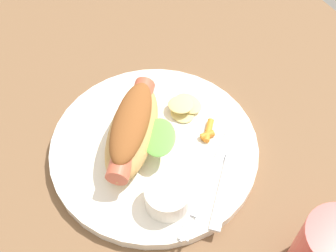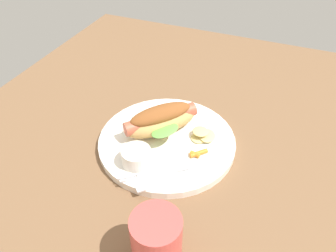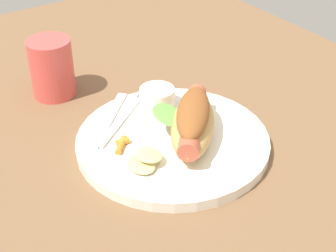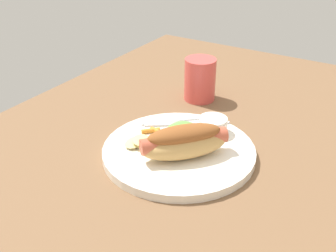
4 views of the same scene
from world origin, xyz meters
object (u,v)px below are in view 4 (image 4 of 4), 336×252
(sauce_ramekin, at_px, (213,125))
(drinking_cup, at_px, (200,79))
(carrot_garnish, at_px, (152,130))
(knife, at_px, (177,120))
(chips_pile, at_px, (139,142))
(hot_dog, at_px, (184,141))
(plate, at_px, (179,151))
(fork, at_px, (185,123))

(sauce_ramekin, bearing_deg, drinking_cup, 35.57)
(sauce_ramekin, distance_m, carrot_garnish, 0.12)
(knife, distance_m, chips_pile, 0.12)
(hot_dog, xyz_separation_m, chips_pile, (-0.01, 0.09, -0.02))
(plate, bearing_deg, knife, 31.73)
(sauce_ramekin, height_order, drinking_cup, drinking_cup)
(sauce_ramekin, xyz_separation_m, drinking_cup, (0.15, 0.11, 0.02))
(carrot_garnish, relative_size, drinking_cup, 0.33)
(drinking_cup, bearing_deg, knife, -170.02)
(plate, relative_size, sauce_ramekin, 5.05)
(chips_pile, xyz_separation_m, drinking_cup, (0.27, 0.02, 0.03))
(sauce_ramekin, distance_m, fork, 0.06)
(plate, relative_size, hot_dog, 1.78)
(plate, distance_m, hot_dog, 0.05)
(carrot_garnish, bearing_deg, sauce_ramekin, -58.52)
(sauce_ramekin, height_order, fork, sauce_ramekin)
(hot_dog, height_order, sauce_ramekin, hot_dog)
(sauce_ramekin, relative_size, knife, 0.36)
(plate, xyz_separation_m, sauce_ramekin, (0.08, -0.03, 0.02))
(knife, bearing_deg, fork, -63.38)
(carrot_garnish, xyz_separation_m, drinking_cup, (0.21, 0.01, 0.03))
(hot_dog, height_order, drinking_cup, drinking_cup)
(plate, height_order, knife, knife)
(carrot_garnish, bearing_deg, plate, -106.41)
(hot_dog, height_order, carrot_garnish, hot_dog)
(hot_dog, bearing_deg, sauce_ramekin, 37.44)
(chips_pile, bearing_deg, carrot_garnish, 6.89)
(plate, distance_m, sauce_ramekin, 0.09)
(fork, distance_m, drinking_cup, 0.16)
(sauce_ramekin, bearing_deg, hot_dog, 176.01)
(chips_pile, relative_size, carrot_garnish, 1.79)
(plate, relative_size, drinking_cup, 2.84)
(hot_dog, relative_size, chips_pile, 2.73)
(knife, height_order, chips_pile, chips_pile)
(hot_dog, relative_size, carrot_garnish, 4.88)
(carrot_garnish, distance_m, drinking_cup, 0.22)
(plate, height_order, chips_pile, chips_pile)
(hot_dog, relative_size, drinking_cup, 1.59)
(sauce_ramekin, xyz_separation_m, carrot_garnish, (-0.06, 0.10, -0.01))
(fork, relative_size, drinking_cup, 1.46)
(hot_dog, xyz_separation_m, sauce_ramekin, (0.10, -0.01, -0.01))
(carrot_garnish, bearing_deg, knife, -13.72)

